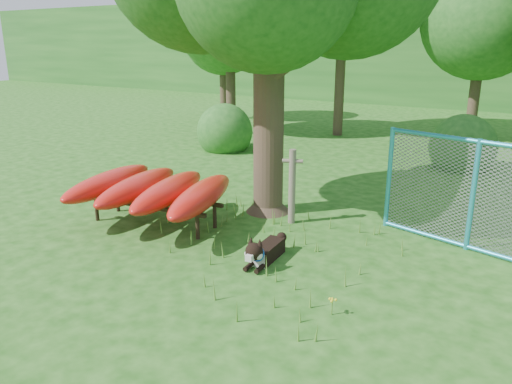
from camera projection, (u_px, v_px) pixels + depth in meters
The scene contains 12 objects.
ground at pixel (203, 271), 7.65m from camera, with size 80.00×80.00×0.00m, color #174D0F.
wooden_post at pixel (292, 185), 9.50m from camera, with size 0.39×0.22×1.45m.
kayak_rack at pixel (153, 189), 9.44m from camera, with size 3.37×3.00×0.92m.
husky_dog at pixel (264, 252), 7.90m from camera, with size 0.38×1.21×0.53m.
fence_section at pixel (473, 196), 8.20m from camera, with size 3.16×0.88×3.16m.
wildflower_clump at pixel (332, 301), 6.38m from camera, with size 0.11×0.12×0.24m.
bg_tree_a at pixel (230, 9), 17.77m from camera, with size 4.40×4.40×6.70m.
bg_tree_c at pixel (484, 18), 16.21m from camera, with size 4.00×4.00×6.12m.
bg_tree_f at pixel (223, 33), 21.70m from camera, with size 3.60×3.60×5.55m.
shrub_left at pixel (225, 150), 16.28m from camera, with size 1.80×1.80×1.80m, color #205B1D.
shrub_mid at pixel (460, 168), 13.90m from camera, with size 1.80×1.80×1.80m, color #205B1D.
wooded_hillside at pixel (496, 49), 29.42m from camera, with size 80.00×12.00×6.00m, color #205B1D.
Camera 1 is at (4.42, -5.45, 3.38)m, focal length 35.00 mm.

